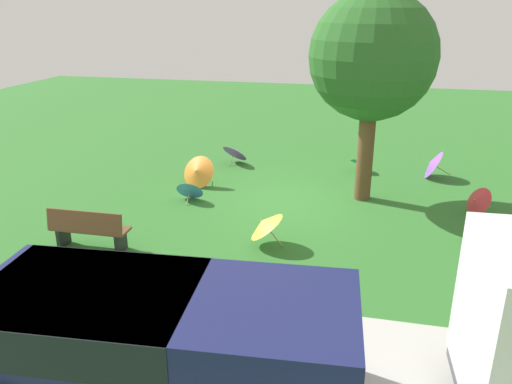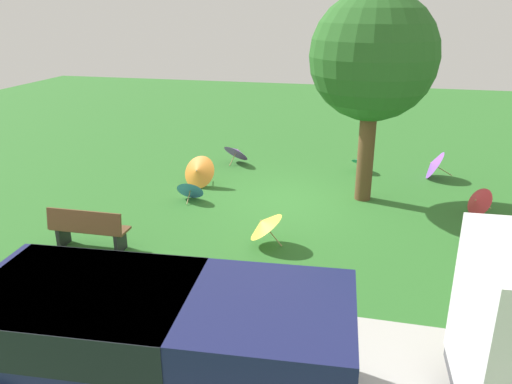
{
  "view_description": "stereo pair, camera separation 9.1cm",
  "coord_description": "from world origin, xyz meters",
  "px_view_note": "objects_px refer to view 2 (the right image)",
  "views": [
    {
      "loc": [
        -1.48,
        12.0,
        4.71
      ],
      "look_at": [
        0.99,
        1.23,
        0.6
      ],
      "focal_mm": 35.53,
      "sensor_mm": 36.0,
      "label": 1
    },
    {
      "loc": [
        -1.57,
        11.98,
        4.71
      ],
      "look_at": [
        0.99,
        1.23,
        0.6
      ],
      "focal_mm": 35.53,
      "sensor_mm": 36.0,
      "label": 2
    }
  ],
  "objects_px": {
    "van_dark": "(148,336)",
    "parasol_teal_0": "(361,161)",
    "parasol_yellow_0": "(264,224)",
    "parasol_blue_0": "(191,189)",
    "parasol_purple_1": "(433,164)",
    "parasol_red_1": "(478,201)",
    "parasol_orange_1": "(198,171)",
    "park_bench": "(88,229)",
    "parasol_pink_0": "(483,230)",
    "parasol_purple_0": "(237,152)",
    "shade_tree": "(373,58)"
  },
  "relations": [
    {
      "from": "park_bench",
      "to": "parasol_purple_1",
      "type": "bearing_deg",
      "value": -138.34
    },
    {
      "from": "shade_tree",
      "to": "parasol_orange_1",
      "type": "relative_size",
      "value": 4.87
    },
    {
      "from": "shade_tree",
      "to": "parasol_yellow_0",
      "type": "distance_m",
      "value": 4.82
    },
    {
      "from": "parasol_purple_1",
      "to": "parasol_blue_0",
      "type": "bearing_deg",
      "value": 27.99
    },
    {
      "from": "parasol_teal_0",
      "to": "shade_tree",
      "type": "bearing_deg",
      "value": 93.53
    },
    {
      "from": "parasol_purple_0",
      "to": "parasol_red_1",
      "type": "relative_size",
      "value": 1.25
    },
    {
      "from": "parasol_red_1",
      "to": "van_dark",
      "type": "bearing_deg",
      "value": 55.64
    },
    {
      "from": "van_dark",
      "to": "parasol_purple_0",
      "type": "xyz_separation_m",
      "value": [
        1.64,
        -9.96,
        -0.52
      ]
    },
    {
      "from": "parasol_purple_0",
      "to": "parasol_yellow_0",
      "type": "bearing_deg",
      "value": 110.84
    },
    {
      "from": "van_dark",
      "to": "parasol_purple_0",
      "type": "relative_size",
      "value": 4.51
    },
    {
      "from": "parasol_yellow_0",
      "to": "parasol_blue_0",
      "type": "bearing_deg",
      "value": -41.82
    },
    {
      "from": "parasol_orange_1",
      "to": "park_bench",
      "type": "bearing_deg",
      "value": 78.09
    },
    {
      "from": "parasol_purple_0",
      "to": "van_dark",
      "type": "bearing_deg",
      "value": 99.33
    },
    {
      "from": "park_bench",
      "to": "parasol_blue_0",
      "type": "distance_m",
      "value": 3.28
    },
    {
      "from": "park_bench",
      "to": "parasol_blue_0",
      "type": "bearing_deg",
      "value": -108.27
    },
    {
      "from": "parasol_teal_0",
      "to": "parasol_blue_0",
      "type": "distance_m",
      "value": 5.35
    },
    {
      "from": "van_dark",
      "to": "parasol_teal_0",
      "type": "xyz_separation_m",
      "value": [
        -2.18,
        -10.06,
        -0.57
      ]
    },
    {
      "from": "parasol_blue_0",
      "to": "parasol_orange_1",
      "type": "height_order",
      "value": "parasol_orange_1"
    },
    {
      "from": "parasol_pink_0",
      "to": "parasol_purple_1",
      "type": "relative_size",
      "value": 0.82
    },
    {
      "from": "shade_tree",
      "to": "parasol_red_1",
      "type": "bearing_deg",
      "value": 170.57
    },
    {
      "from": "parasol_teal_0",
      "to": "parasol_yellow_0",
      "type": "relative_size",
      "value": 0.74
    },
    {
      "from": "parasol_red_1",
      "to": "parasol_yellow_0",
      "type": "distance_m",
      "value": 5.35
    },
    {
      "from": "shade_tree",
      "to": "parasol_yellow_0",
      "type": "height_order",
      "value": "shade_tree"
    },
    {
      "from": "parasol_orange_1",
      "to": "parasol_purple_1",
      "type": "relative_size",
      "value": 1.16
    },
    {
      "from": "parasol_orange_1",
      "to": "van_dark",
      "type": "bearing_deg",
      "value": 105.31
    },
    {
      "from": "van_dark",
      "to": "park_bench",
      "type": "xyz_separation_m",
      "value": [
        2.96,
        -3.53,
        -0.45
      ]
    },
    {
      "from": "parasol_orange_1",
      "to": "parasol_yellow_0",
      "type": "height_order",
      "value": "parasol_orange_1"
    },
    {
      "from": "parasol_teal_0",
      "to": "parasol_orange_1",
      "type": "bearing_deg",
      "value": 29.41
    },
    {
      "from": "shade_tree",
      "to": "parasol_purple_1",
      "type": "height_order",
      "value": "shade_tree"
    },
    {
      "from": "shade_tree",
      "to": "parasol_pink_0",
      "type": "xyz_separation_m",
      "value": [
        -2.53,
        2.03,
        -3.23
      ]
    },
    {
      "from": "parasol_purple_0",
      "to": "parasol_orange_1",
      "type": "xyz_separation_m",
      "value": [
        0.46,
        2.31,
        0.05
      ]
    },
    {
      "from": "parasol_purple_0",
      "to": "parasol_yellow_0",
      "type": "distance_m",
      "value": 5.82
    },
    {
      "from": "parasol_blue_0",
      "to": "parasol_purple_1",
      "type": "relative_size",
      "value": 0.79
    },
    {
      "from": "parasol_teal_0",
      "to": "parasol_purple_0",
      "type": "bearing_deg",
      "value": 1.44
    },
    {
      "from": "shade_tree",
      "to": "parasol_pink_0",
      "type": "distance_m",
      "value": 4.58
    },
    {
      "from": "parasol_blue_0",
      "to": "van_dark",
      "type": "bearing_deg",
      "value": 106.25
    },
    {
      "from": "parasol_teal_0",
      "to": "parasol_yellow_0",
      "type": "height_order",
      "value": "parasol_yellow_0"
    },
    {
      "from": "parasol_purple_1",
      "to": "parasol_yellow_0",
      "type": "height_order",
      "value": "parasol_purple_1"
    },
    {
      "from": "parasol_pink_0",
      "to": "parasol_purple_1",
      "type": "xyz_separation_m",
      "value": [
        0.66,
        -4.18,
        0.12
      ]
    },
    {
      "from": "parasol_pink_0",
      "to": "parasol_teal_0",
      "type": "relative_size",
      "value": 1.12
    },
    {
      "from": "shade_tree",
      "to": "parasol_red_1",
      "type": "relative_size",
      "value": 6.06
    },
    {
      "from": "van_dark",
      "to": "parasol_red_1",
      "type": "xyz_separation_m",
      "value": [
        -5.0,
        -7.31,
        -0.57
      ]
    },
    {
      "from": "parasol_teal_0",
      "to": "parasol_pink_0",
      "type": "bearing_deg",
      "value": 121.6
    },
    {
      "from": "van_dark",
      "to": "parasol_blue_0",
      "type": "height_order",
      "value": "van_dark"
    },
    {
      "from": "parasol_red_1",
      "to": "parasol_purple_1",
      "type": "bearing_deg",
      "value": -72.73
    },
    {
      "from": "parasol_red_1",
      "to": "parasol_yellow_0",
      "type": "xyz_separation_m",
      "value": [
        4.56,
        2.79,
        0.15
      ]
    },
    {
      "from": "park_bench",
      "to": "parasol_purple_0",
      "type": "xyz_separation_m",
      "value": [
        -1.33,
        -6.43,
        -0.07
      ]
    },
    {
      "from": "parasol_pink_0",
      "to": "parasol_yellow_0",
      "type": "distance_m",
      "value": 4.58
    },
    {
      "from": "parasol_purple_1",
      "to": "shade_tree",
      "type": "bearing_deg",
      "value": 48.97
    },
    {
      "from": "parasol_purple_1",
      "to": "van_dark",
      "type": "bearing_deg",
      "value": 67.05
    }
  ]
}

